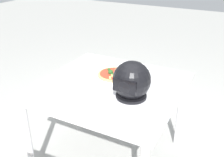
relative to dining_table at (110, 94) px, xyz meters
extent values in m
cube|color=white|center=(0.00, 0.00, 0.06)|extent=(1.05, 1.03, 0.03)
cylinder|color=white|center=(-0.47, -0.46, -0.30)|extent=(0.05, 0.05, 0.70)
cylinder|color=white|center=(0.47, -0.46, -0.30)|extent=(0.05, 0.05, 0.70)
cylinder|color=white|center=(0.47, 0.46, -0.30)|extent=(0.05, 0.05, 0.70)
cylinder|color=white|center=(0.04, -0.14, 0.08)|extent=(0.30, 0.30, 0.01)
cylinder|color=tan|center=(0.04, -0.14, 0.10)|extent=(0.26, 0.26, 0.02)
cylinder|color=red|center=(0.04, -0.14, 0.11)|extent=(0.23, 0.23, 0.00)
sphere|color=#234C1E|center=(0.10, -0.17, 0.12)|extent=(0.03, 0.03, 0.03)
sphere|color=#234C1E|center=(0.03, -0.09, 0.12)|extent=(0.03, 0.03, 0.03)
sphere|color=#234C1E|center=(0.06, -0.12, 0.12)|extent=(0.04, 0.04, 0.04)
cylinder|color=#E0D172|center=(0.02, -0.08, 0.12)|extent=(0.02, 0.02, 0.02)
cylinder|color=#E0D172|center=(0.03, -0.18, 0.12)|extent=(0.02, 0.02, 0.02)
cylinder|color=#E0D172|center=(0.02, -0.04, 0.12)|extent=(0.02, 0.02, 0.01)
cylinder|color=#E0D172|center=(-0.02, -0.07, 0.12)|extent=(0.03, 0.03, 0.02)
cylinder|color=#E0D172|center=(0.05, -0.20, 0.12)|extent=(0.02, 0.02, 0.01)
sphere|color=black|center=(-0.22, 0.09, 0.21)|extent=(0.27, 0.27, 0.27)
cylinder|color=black|center=(-0.22, 0.09, 0.09)|extent=(0.22, 0.22, 0.02)
cube|color=black|center=(-0.22, 0.21, 0.22)|extent=(0.16, 0.02, 0.09)
camera|label=1|loc=(-0.84, 1.58, 1.00)|focal=42.29mm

